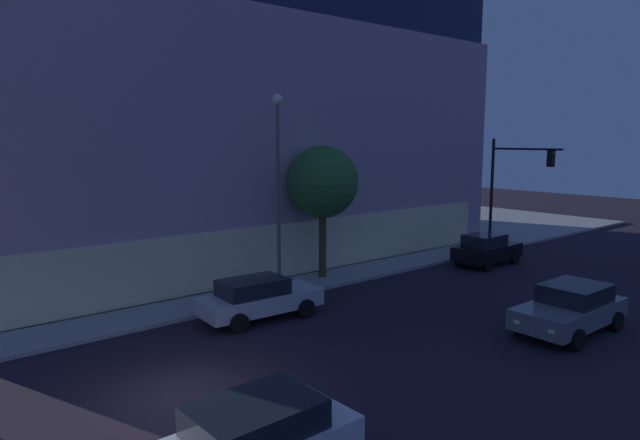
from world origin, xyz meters
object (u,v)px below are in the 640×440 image
Objects in this scene: modern_building at (178,122)px; car_silver at (259,298)px; car_black at (487,249)px; sidewalk_tree at (323,183)px; car_grey at (570,308)px; street_lamp_sidewalk at (278,169)px; traffic_light_far_corner at (512,177)px.

modern_building reaches higher than car_silver.
car_black is at bearing -0.33° from car_silver.
car_black is (8.58, -3.09, -3.73)m from sidewalk_tree.
car_grey is (2.54, -24.35, -6.78)m from modern_building.
car_grey is at bearing -65.97° from street_lamp_sidewalk.
car_black is at bearing 49.46° from car_grey.
traffic_light_far_corner is 1.05× the size of sidewalk_tree.
car_black is at bearing -162.37° from traffic_light_far_corner.
street_lamp_sidewalk is 1.82× the size of car_grey.
modern_building is 20.61m from traffic_light_far_corner.
sidewalk_tree is 7.31m from car_silver.
traffic_light_far_corner is at bearing 4.04° from car_silver.
car_silver is at bearing -175.96° from traffic_light_far_corner.
car_silver is (-4.91, -16.51, -6.81)m from modern_building.
street_lamp_sidewalk is (-2.13, -13.86, -2.33)m from modern_building.
sidewalk_tree reaches higher than car_silver.
street_lamp_sidewalk reaches higher than traffic_light_far_corner.
modern_building is at bearing 81.25° from street_lamp_sidewalk.
car_grey is (4.67, -10.48, -4.45)m from street_lamp_sidewalk.
car_black is (-4.35, -1.38, -3.54)m from traffic_light_far_corner.
street_lamp_sidewalk is at bearing -98.75° from modern_building.
sidewalk_tree is 9.85m from car_black.
street_lamp_sidewalk is at bearing 43.63° from car_silver.
car_silver is 10.81m from car_grey.
car_grey is at bearing -46.44° from car_silver.
car_grey is (7.45, -7.84, 0.02)m from car_silver.
modern_building reaches higher than sidewalk_tree.
car_silver is at bearing -106.56° from modern_building.
street_lamp_sidewalk is 2.85m from sidewalk_tree.
car_grey is at bearing -84.04° from modern_building.
modern_building is 20.14m from car_black.
traffic_light_far_corner is 1.42× the size of car_grey.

